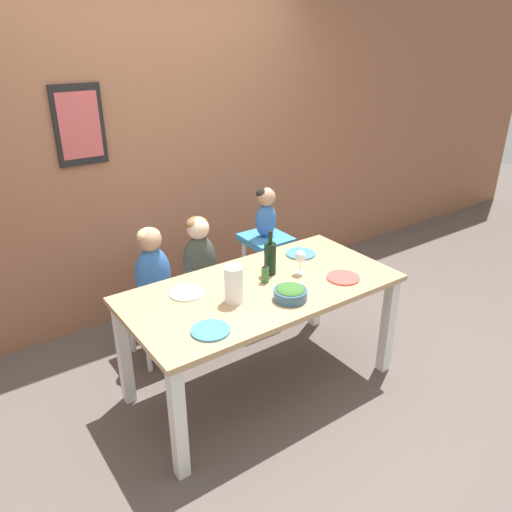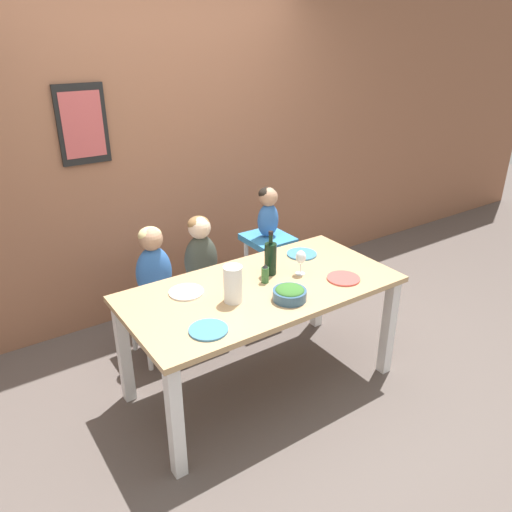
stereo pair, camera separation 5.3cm
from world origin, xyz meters
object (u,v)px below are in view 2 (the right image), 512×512
object	(u,v)px
paper_towel_roll	(233,284)
dinner_plate_front_right	(343,278)
wine_bottle	(270,258)
dinner_plate_back_right	(302,254)
person_child_center	(200,251)
person_baby_right	(268,209)
dinner_plate_front_left	(208,330)
wine_glass_near	(301,258)
person_child_left	(153,263)
chair_far_center	(203,292)
chair_right_highchair	(268,254)
chair_far_left	(157,306)
dinner_plate_back_left	(186,292)
salad_bowl_large	(290,293)

from	to	relation	value
paper_towel_roll	dinner_plate_front_right	distance (m)	0.74
wine_bottle	paper_towel_roll	bearing A→B (deg)	-156.61
dinner_plate_back_right	dinner_plate_front_right	bearing A→B (deg)	-92.23
person_child_center	person_baby_right	size ratio (longest dim) A/B	1.33
person_baby_right	dinner_plate_front_left	bearing A→B (deg)	-137.95
wine_glass_near	dinner_plate_back_right	xyz separation A→B (m)	(0.19, 0.22, -0.11)
person_child_left	dinner_plate_front_left	bearing A→B (deg)	-96.28
person_child_left	dinner_plate_front_left	distance (m)	0.97
person_child_left	paper_towel_roll	distance (m)	0.79
chair_far_center	chair_right_highchair	world-z (taller)	chair_right_highchair
dinner_plate_back_right	chair_right_highchair	bearing A→B (deg)	83.57
chair_far_center	person_child_left	bearing A→B (deg)	179.83
chair_far_left	person_baby_right	size ratio (longest dim) A/B	1.19
wine_bottle	dinner_plate_back_right	distance (m)	0.39
wine_glass_near	chair_far_left	bearing A→B (deg)	135.03
wine_glass_near	dinner_plate_back_right	distance (m)	0.32
dinner_plate_back_left	dinner_plate_back_right	size ratio (longest dim) A/B	1.00
chair_far_left	person_baby_right	world-z (taller)	person_baby_right
chair_right_highchair	dinner_plate_back_right	bearing A→B (deg)	-96.43
chair_right_highchair	wine_bottle	size ratio (longest dim) A/B	2.41
chair_far_left	person_child_center	size ratio (longest dim) A/B	0.89
person_baby_right	chair_far_center	bearing A→B (deg)	-179.85
chair_right_highchair	salad_bowl_large	xyz separation A→B (m)	(-0.51, -0.93, 0.23)
wine_bottle	dinner_plate_front_left	xyz separation A→B (m)	(-0.66, -0.36, -0.11)
paper_towel_roll	wine_glass_near	size ratio (longest dim) A/B	1.35
person_baby_right	dinner_plate_back_right	size ratio (longest dim) A/B	1.88
chair_right_highchair	wine_bottle	bearing A→B (deg)	-124.21
dinner_plate_front_left	dinner_plate_back_left	world-z (taller)	same
person_child_center	dinner_plate_back_left	distance (m)	0.65
chair_far_left	chair_right_highchair	size ratio (longest dim) A/B	0.66
chair_far_left	person_baby_right	distance (m)	1.10
chair_far_left	chair_right_highchair	xyz separation A→B (m)	(0.96, -0.00, 0.16)
salad_bowl_large	dinner_plate_back_left	xyz separation A→B (m)	(-0.46, 0.41, -0.04)
chair_far_center	dinner_plate_front_right	distance (m)	1.12
person_child_center	salad_bowl_large	bearing A→B (deg)	-84.89
wine_bottle	chair_right_highchair	bearing A→B (deg)	55.79
person_child_center	paper_towel_roll	world-z (taller)	person_child_center
person_child_center	wine_glass_near	world-z (taller)	person_child_center
person_baby_right	paper_towel_roll	xyz separation A→B (m)	(-0.79, -0.77, -0.08)
wine_bottle	salad_bowl_large	size ratio (longest dim) A/B	1.48
dinner_plate_front_left	person_child_left	bearing A→B (deg)	83.72
chair_far_center	wine_bottle	world-z (taller)	wine_bottle
person_child_left	wine_bottle	distance (m)	0.82
wine_bottle	dinner_plate_front_right	world-z (taller)	wine_bottle
chair_far_left	person_child_left	world-z (taller)	person_child_left
wine_bottle	dinner_plate_back_left	bearing A→B (deg)	172.67
person_child_center	dinner_plate_front_left	bearing A→B (deg)	-116.14
wine_bottle	dinner_plate_back_left	world-z (taller)	wine_bottle
chair_far_left	person_child_left	size ratio (longest dim) A/B	0.89
paper_towel_roll	dinner_plate_front_right	bearing A→B (deg)	-12.40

